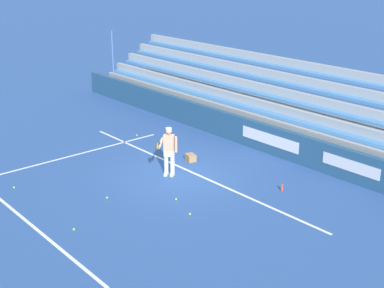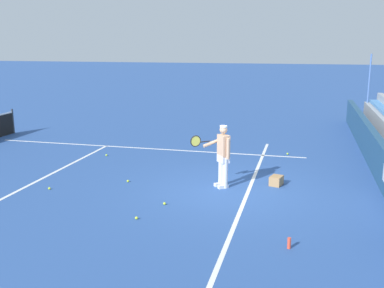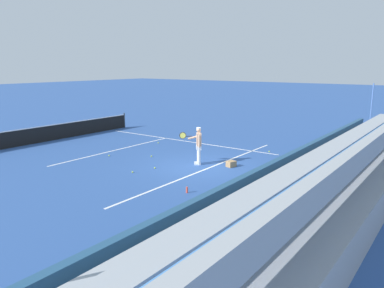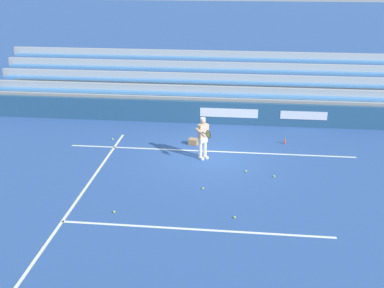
% 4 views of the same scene
% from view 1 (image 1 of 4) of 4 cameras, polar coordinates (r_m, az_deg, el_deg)
% --- Properties ---
extents(ground_plane, '(160.00, 160.00, 0.00)m').
position_cam_1_polar(ground_plane, '(18.64, -1.41, -3.31)').
color(ground_plane, '#2D5193').
extents(court_baseline_white, '(12.00, 0.10, 0.01)m').
position_cam_1_polar(court_baseline_white, '(18.94, -0.25, -2.92)').
color(court_baseline_white, white).
rests_on(court_baseline_white, ground).
extents(court_sideline_white, '(0.10, 12.00, 0.01)m').
position_cam_1_polar(court_sideline_white, '(20.07, -17.94, -2.60)').
color(court_sideline_white, white).
rests_on(court_sideline_white, ground).
extents(court_service_line_white, '(8.22, 0.10, 0.01)m').
position_cam_1_polar(court_service_line_white, '(16.07, -16.89, -8.16)').
color(court_service_line_white, white).
rests_on(court_service_line_white, ground).
extents(back_wall_sponsor_board, '(24.72, 0.25, 1.10)m').
position_cam_1_polar(back_wall_sponsor_board, '(21.08, 7.12, 0.89)').
color(back_wall_sponsor_board, navy).
rests_on(back_wall_sponsor_board, ground).
extents(bleacher_stand, '(23.49, 3.20, 3.40)m').
position_cam_1_polar(bleacher_stand, '(22.65, 10.94, 2.57)').
color(bleacher_stand, '#9EA3A8').
rests_on(bleacher_stand, ground).
extents(tennis_player, '(0.66, 1.04, 1.71)m').
position_cam_1_polar(tennis_player, '(18.33, -2.50, -0.73)').
color(tennis_player, silver).
rests_on(tennis_player, ground).
extents(ball_box_cardboard, '(0.47, 0.40, 0.26)m').
position_cam_1_polar(ball_box_cardboard, '(19.84, -0.15, -1.46)').
color(ball_box_cardboard, '#A87F51').
rests_on(ball_box_cardboard, ground).
extents(tennis_ball_far_right, '(0.07, 0.07, 0.07)m').
position_cam_1_polar(tennis_ball_far_right, '(18.53, -18.45, -4.42)').
color(tennis_ball_far_right, '#CCE533').
rests_on(tennis_ball_far_right, ground).
extents(tennis_ball_far_left, '(0.07, 0.07, 0.07)m').
position_cam_1_polar(tennis_ball_far_left, '(15.40, -12.49, -8.88)').
color(tennis_ball_far_left, '#CCE533').
rests_on(tennis_ball_far_left, ground).
extents(tennis_ball_midcourt, '(0.07, 0.07, 0.07)m').
position_cam_1_polar(tennis_ball_midcourt, '(15.87, -0.23, -7.48)').
color(tennis_ball_midcourt, '#CCE533').
rests_on(tennis_ball_midcourt, ground).
extents(tennis_ball_toward_net, '(0.07, 0.07, 0.07)m').
position_cam_1_polar(tennis_ball_toward_net, '(16.77, -1.71, -5.92)').
color(tennis_ball_toward_net, '#CCE533').
rests_on(tennis_ball_toward_net, ground).
extents(tennis_ball_by_box, '(0.07, 0.07, 0.07)m').
position_cam_1_polar(tennis_ball_by_box, '(22.70, -5.90, 0.93)').
color(tennis_ball_by_box, '#CCE533').
rests_on(tennis_ball_by_box, ground).
extents(tennis_ball_on_baseline, '(0.07, 0.07, 0.07)m').
position_cam_1_polar(tennis_ball_on_baseline, '(17.08, -9.05, -5.68)').
color(tennis_ball_on_baseline, '#CCE533').
rests_on(tennis_ball_on_baseline, ground).
extents(water_bottle, '(0.07, 0.07, 0.22)m').
position_cam_1_polar(water_bottle, '(17.62, 9.58, -4.62)').
color(water_bottle, '#EA4C33').
rests_on(water_bottle, ground).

